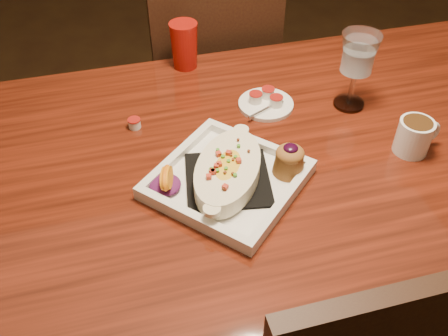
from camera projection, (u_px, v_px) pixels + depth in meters
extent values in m
plane|color=black|center=(259.00, 322.00, 1.64)|extent=(7.00, 7.00, 0.00)
cube|color=maroon|center=(274.00, 155.00, 1.14)|extent=(1.50, 0.90, 0.04)
cylinder|color=black|center=(20.00, 208.00, 1.53)|extent=(0.07, 0.07, 0.71)
cylinder|color=black|center=(410.00, 136.00, 1.79)|extent=(0.07, 0.07, 0.71)
cube|color=black|center=(206.00, 91.00, 1.83)|extent=(0.42, 0.42, 0.04)
cylinder|color=black|center=(236.00, 108.00, 2.14)|extent=(0.04, 0.04, 0.45)
cylinder|color=black|center=(158.00, 120.00, 2.07)|extent=(0.04, 0.04, 0.45)
cylinder|color=black|center=(261.00, 159.00, 1.89)|extent=(0.04, 0.04, 0.45)
cylinder|color=black|center=(173.00, 175.00, 1.83)|extent=(0.04, 0.04, 0.45)
cube|color=black|center=(218.00, 56.00, 1.53)|extent=(0.40, 0.03, 0.46)
cube|color=white|center=(228.00, 182.00, 1.04)|extent=(0.39, 0.39, 0.01)
cube|color=black|center=(228.00, 179.00, 1.03)|extent=(0.20, 0.20, 0.01)
ellipsoid|color=yellow|center=(228.00, 171.00, 1.02)|extent=(0.19, 0.23, 0.04)
ellipsoid|color=#5D1552|center=(165.00, 185.00, 1.01)|extent=(0.06, 0.07, 0.02)
cone|color=#975E26|center=(289.00, 163.00, 1.04)|extent=(0.07, 0.07, 0.05)
ellipsoid|color=#975E26|center=(290.00, 154.00, 1.02)|extent=(0.06, 0.06, 0.03)
ellipsoid|color=black|center=(291.00, 148.00, 1.01)|extent=(0.03, 0.03, 0.01)
cylinder|color=white|center=(414.00, 137.00, 1.10)|extent=(0.08, 0.08, 0.08)
cylinder|color=#39220F|center=(417.00, 125.00, 1.07)|extent=(0.06, 0.06, 0.02)
torus|color=white|center=(429.00, 133.00, 1.11)|extent=(0.06, 0.02, 0.06)
cylinder|color=silver|center=(349.00, 103.00, 1.25)|extent=(0.08, 0.08, 0.01)
cylinder|color=silver|center=(352.00, 88.00, 1.22)|extent=(0.01, 0.01, 0.09)
cone|color=silver|center=(359.00, 54.00, 1.16)|extent=(0.09, 0.09, 0.10)
cylinder|color=white|center=(266.00, 104.00, 1.25)|extent=(0.14, 0.14, 0.01)
cylinder|color=white|center=(256.00, 98.00, 1.24)|extent=(0.03, 0.03, 0.02)
cylinder|color=red|center=(256.00, 94.00, 1.23)|extent=(0.03, 0.03, 0.00)
cylinder|color=white|center=(268.00, 93.00, 1.25)|extent=(0.03, 0.03, 0.02)
cylinder|color=red|center=(268.00, 89.00, 1.24)|extent=(0.03, 0.03, 0.00)
cylinder|color=white|center=(276.00, 102.00, 1.23)|extent=(0.03, 0.03, 0.02)
cylinder|color=red|center=(276.00, 97.00, 1.22)|extent=(0.03, 0.03, 0.00)
cylinder|color=white|center=(134.00, 124.00, 1.18)|extent=(0.03, 0.03, 0.02)
cylinder|color=red|center=(134.00, 120.00, 1.17)|extent=(0.03, 0.03, 0.00)
cone|color=#A5130B|center=(184.00, 45.00, 1.35)|extent=(0.08, 0.08, 0.13)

